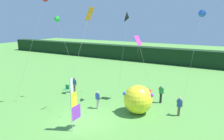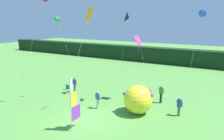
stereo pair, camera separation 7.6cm
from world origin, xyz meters
The scene contains 15 objects.
ground_plane centered at (0.00, 0.00, 0.00)m, with size 120.00×120.00×0.00m, color #518E3D.
distant_treeline centered at (0.00, 25.82, 1.41)m, with size 80.00×2.40×2.82m, color black.
banner_flag centered at (0.29, -1.53, 1.91)m, with size 0.06×1.03×3.99m.
person_near_banner centered at (-4.85, 4.84, 0.90)m, with size 0.55×0.48×1.68m.
person_mid_field centered at (-0.27, 2.43, 0.87)m, with size 0.55×0.48×1.64m.
person_far_left centered at (4.27, 6.49, 0.95)m, with size 0.55×0.48×1.77m.
person_far_right centered at (6.39, 4.43, 0.88)m, with size 0.55×0.48×1.66m.
inflatable_balloon centered at (3.21, 3.30, 1.23)m, with size 2.49×2.45×2.45m.
folding_chair centered at (-5.50, 4.28, 0.51)m, with size 0.51×0.51×0.89m.
kite_green_delta_0 centered at (-4.99, 2.88, 7.78)m, with size 1.07×2.65×8.15m.
kite_magenta_diamond_1 centered at (1.93, 6.27, 5.66)m, with size 1.07×2.94×6.32m.
kite_black_delta_2 centered at (1.23, 5.18, 7.97)m, with size 2.25×2.17×8.48m.
kite_red_delta_3 centered at (-4.76, 1.25, 9.45)m, with size 3.89×1.50×9.86m.
kite_blue_delta_4 centered at (7.06, 7.82, 8.23)m, with size 1.12×1.60×8.62m.
kite_orange_diamond_5 centered at (-0.58, 1.76, 7.91)m, with size 1.68×2.85×8.74m.
Camera 2 is at (9.39, -12.28, 7.70)m, focal length 33.58 mm.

